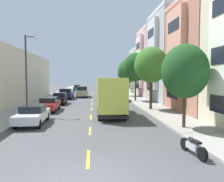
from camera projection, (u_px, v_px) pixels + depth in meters
The scene contains 23 objects.
ground_plane at pixel (92, 98), 37.38m from camera, with size 160.00×160.00×0.00m, color #4C4C4F.
sidewalk_left at pixel (48, 99), 34.79m from camera, with size 3.20×120.00×0.14m, color #99968E.
sidewalk_right at pixel (135, 98), 35.98m from camera, with size 3.20×120.00×0.14m, color #99968E.
lane_centerline_dashes at pixel (92, 102), 31.91m from camera, with size 0.14×47.20×0.01m.
townhouse_third_dove_grey at pixel (198, 59), 30.86m from camera, with size 13.46×8.44×12.77m.
townhouse_fourth_rose at pixel (168, 65), 39.36m from camera, with size 10.83×8.44×12.13m.
townhouse_fifth_sage at pixel (161, 72), 48.16m from camera, with size 13.84×8.44×9.70m.
street_tree_nearest at pixel (185, 71), 14.69m from camera, with size 3.14×3.14×5.65m.
street_tree_second at pixel (151, 65), 23.25m from camera, with size 3.61×3.61×6.67m.
street_tree_third at pixel (136, 67), 31.87m from camera, with size 3.56×3.56×7.03m.
street_tree_farthest at pixel (127, 72), 40.52m from camera, with size 3.41×3.41×6.71m.
street_lamp at pixel (28, 69), 20.55m from camera, with size 1.35×0.28×7.37m.
delivery_box_truck at pixel (110, 95), 20.04m from camera, with size 2.45×7.17×3.51m.
parked_hatchback_black at pixel (59, 98), 28.87m from camera, with size 1.80×4.03×1.50m.
parked_sedan_white at pixel (33, 114), 16.54m from camera, with size 1.87×4.53×1.43m.
parked_pickup_navy at pixel (66, 94), 36.01m from camera, with size 2.11×5.34×1.73m.
parked_hatchback_burgundy at pixel (108, 87), 61.40m from camera, with size 1.79×4.02×1.50m.
parked_wagon_orange at pixel (115, 92), 41.77m from camera, with size 1.86×4.72×1.50m.
parked_hatchback_charcoal at pixel (121, 96), 32.75m from camera, with size 1.80×4.03×1.50m.
parked_hatchback_teal at pixel (77, 88), 59.04m from camera, with size 1.86×4.05×1.50m.
parked_sedan_red at pixel (49, 104), 22.96m from camera, with size 1.81×4.50×1.43m.
moving_champagne_sedan at pixel (82, 92), 39.33m from camera, with size 1.95×4.80×1.93m.
parked_motorcycle at pixel (193, 146), 9.90m from camera, with size 0.62×2.05×0.90m.
Camera 1 is at (0.25, -7.38, 3.55)m, focal length 34.92 mm.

